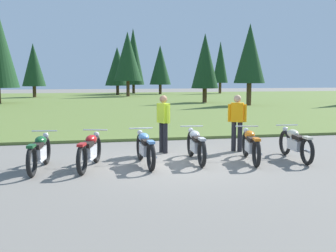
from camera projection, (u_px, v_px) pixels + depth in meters
ground_plane at (173, 164)px, 10.64m from camera, size 140.00×140.00×0.00m
grass_moorland at (106, 102)px, 35.84m from camera, size 80.00×44.00×0.10m
forest_treeline at (81, 54)px, 41.35m from camera, size 43.43×28.79×9.19m
motorcycle_british_green at (39, 152)px, 9.89m from camera, size 0.62×2.09×0.88m
motorcycle_red at (90, 150)px, 10.09m from camera, size 0.80×2.05×0.88m
motorcycle_sky_blue at (145, 148)px, 10.46m from camera, size 0.62×2.10×0.88m
motorcycle_silver at (196, 145)px, 10.91m from camera, size 0.62×2.10×0.88m
motorcycle_orange at (251, 145)px, 10.90m from camera, size 0.70×2.07×0.88m
motorcycle_cream at (295, 143)px, 11.16m from camera, size 0.62×2.10×0.88m
rider_in_hivis_vest at (163, 120)px, 12.11m from camera, size 0.35×0.51×1.67m
rider_checking_bike at (237, 120)px, 12.34m from camera, size 0.50×0.36×1.67m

